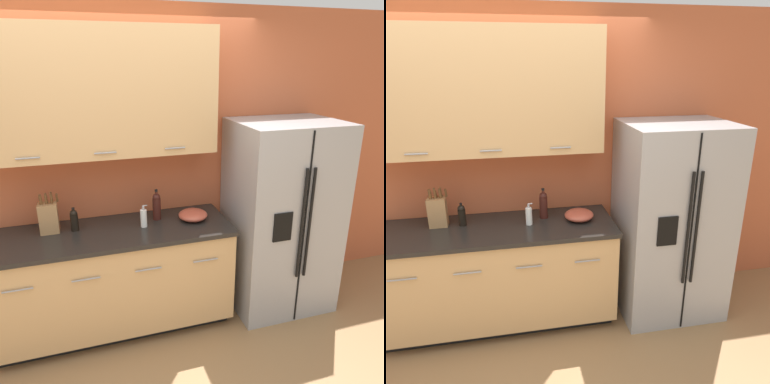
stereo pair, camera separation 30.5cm
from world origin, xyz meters
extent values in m
plane|color=#997047|center=(0.00, 0.00, 0.00)|extent=(14.00, 14.00, 0.00)
cube|color=#BC5B38|center=(0.00, 1.02, 1.30)|extent=(10.00, 0.05, 2.60)
cube|color=tan|center=(-0.06, 0.83, 1.95)|extent=(1.76, 0.32, 0.94)
cylinder|color=#99999E|center=(-0.59, 0.66, 1.53)|extent=(0.16, 0.01, 0.01)
cylinder|color=#99999E|center=(-0.06, 0.66, 1.53)|extent=(0.16, 0.01, 0.01)
cylinder|color=#99999E|center=(0.46, 0.66, 1.53)|extent=(0.16, 0.01, 0.01)
cube|color=black|center=(-0.06, 0.71, 0.04)|extent=(1.84, 0.54, 0.09)
cube|color=tan|center=(-0.06, 0.67, 0.48)|extent=(1.88, 0.62, 0.78)
cube|color=black|center=(-0.06, 0.66, 0.89)|extent=(1.91, 0.64, 0.03)
cylinder|color=#99999E|center=(-0.74, 0.35, 0.69)|extent=(0.20, 0.01, 0.01)
cylinder|color=#99999E|center=(-0.29, 0.35, 0.69)|extent=(0.20, 0.01, 0.01)
cylinder|color=#99999E|center=(0.16, 0.35, 0.69)|extent=(0.20, 0.01, 0.01)
cylinder|color=#99999E|center=(0.61, 0.35, 0.69)|extent=(0.20, 0.01, 0.01)
cube|color=#9E9EA0|center=(1.42, 0.62, 0.85)|extent=(0.88, 0.72, 1.70)
cube|color=black|center=(1.42, 0.26, 0.85)|extent=(0.01, 0.01, 1.67)
cylinder|color=black|center=(1.38, 0.24, 0.94)|extent=(0.02, 0.02, 0.94)
cylinder|color=black|center=(1.45, 0.24, 0.94)|extent=(0.02, 0.02, 0.94)
cube|color=black|center=(1.22, 0.26, 0.94)|extent=(0.16, 0.01, 0.24)
cube|color=#A87A4C|center=(-0.52, 0.78, 1.02)|extent=(0.14, 0.11, 0.24)
cylinder|color=brown|center=(-0.56, 0.79, 1.17)|extent=(0.02, 0.03, 0.06)
cylinder|color=brown|center=(-0.56, 0.76, 1.19)|extent=(0.02, 0.04, 0.08)
cylinder|color=brown|center=(-0.52, 0.79, 1.17)|extent=(0.01, 0.03, 0.06)
cylinder|color=brown|center=(-0.52, 0.76, 1.19)|extent=(0.02, 0.04, 0.09)
cylinder|color=brown|center=(-0.48, 0.79, 1.19)|extent=(0.02, 0.03, 0.09)
cylinder|color=brown|center=(-0.48, 0.76, 1.19)|extent=(0.02, 0.04, 0.09)
cylinder|color=brown|center=(-0.44, 0.79, 1.18)|extent=(0.02, 0.03, 0.07)
cylinder|color=#3D1914|center=(0.33, 0.78, 1.00)|extent=(0.07, 0.07, 0.19)
sphere|color=#3D1914|center=(0.33, 0.78, 1.10)|extent=(0.06, 0.06, 0.06)
cylinder|color=#3D1914|center=(0.33, 0.78, 1.12)|extent=(0.02, 0.02, 0.06)
cylinder|color=black|center=(0.33, 0.78, 1.16)|extent=(0.02, 0.02, 0.02)
cylinder|color=white|center=(0.20, 0.66, 0.98)|extent=(0.05, 0.05, 0.15)
cylinder|color=#B2B2B5|center=(0.20, 0.66, 1.07)|extent=(0.02, 0.02, 0.04)
cylinder|color=#B2B2B5|center=(0.21, 0.66, 1.09)|extent=(0.03, 0.01, 0.01)
cylinder|color=black|center=(-0.34, 0.75, 0.97)|extent=(0.06, 0.06, 0.13)
sphere|color=black|center=(-0.34, 0.75, 1.05)|extent=(0.06, 0.06, 0.06)
cylinder|color=black|center=(-0.34, 0.75, 1.06)|extent=(0.02, 0.02, 0.05)
cylinder|color=black|center=(-0.34, 0.75, 1.09)|extent=(0.02, 0.02, 0.01)
ellipsoid|color=#B24C38|center=(0.61, 0.68, 0.95)|extent=(0.24, 0.24, 0.09)
camera|label=1|loc=(-0.25, -2.08, 2.18)|focal=35.00mm
camera|label=2|loc=(0.04, -2.15, 2.18)|focal=35.00mm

